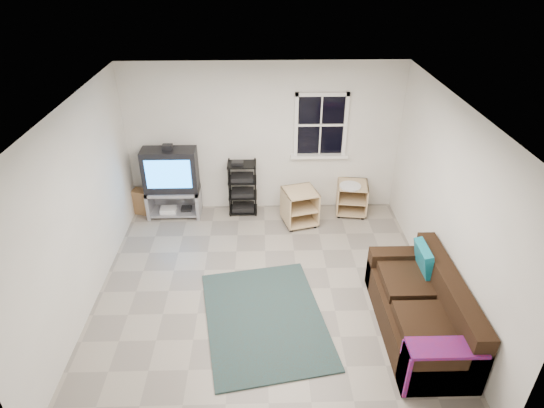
{
  "coord_description": "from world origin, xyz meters",
  "views": [
    {
      "loc": [
        -0.05,
        -4.86,
        4.2
      ],
      "look_at": [
        0.09,
        0.4,
        1.14
      ],
      "focal_mm": 30.0,
      "sensor_mm": 36.0,
      "label": 1
    }
  ],
  "objects_px": {
    "side_table_left": "(299,205)",
    "sofa": "(422,311)",
    "av_rack": "(243,191)",
    "tv_unit": "(171,177)",
    "side_table_right": "(352,195)"
  },
  "relations": [
    {
      "from": "side_table_left",
      "to": "sofa",
      "type": "distance_m",
      "value": 2.86
    },
    {
      "from": "av_rack",
      "to": "tv_unit",
      "type": "bearing_deg",
      "value": -177.53
    },
    {
      "from": "av_rack",
      "to": "sofa",
      "type": "relative_size",
      "value": 0.5
    },
    {
      "from": "tv_unit",
      "to": "sofa",
      "type": "height_order",
      "value": "tv_unit"
    },
    {
      "from": "tv_unit",
      "to": "side_table_right",
      "type": "distance_m",
      "value": 3.13
    },
    {
      "from": "tv_unit",
      "to": "side_table_left",
      "type": "relative_size",
      "value": 2.05
    },
    {
      "from": "side_table_left",
      "to": "side_table_right",
      "type": "relative_size",
      "value": 1.08
    },
    {
      "from": "av_rack",
      "to": "side_table_right",
      "type": "bearing_deg",
      "value": -1.64
    },
    {
      "from": "tv_unit",
      "to": "av_rack",
      "type": "xyz_separation_m",
      "value": [
        1.2,
        0.05,
        -0.3
      ]
    },
    {
      "from": "tv_unit",
      "to": "sofa",
      "type": "bearing_deg",
      "value": -39.68
    },
    {
      "from": "av_rack",
      "to": "sofa",
      "type": "xyz_separation_m",
      "value": [
        2.25,
        -2.91,
        -0.11
      ]
    },
    {
      "from": "side_table_right",
      "to": "sofa",
      "type": "xyz_separation_m",
      "value": [
        0.35,
        -2.86,
        -0.02
      ]
    },
    {
      "from": "side_table_right",
      "to": "sofa",
      "type": "bearing_deg",
      "value": -83.05
    },
    {
      "from": "tv_unit",
      "to": "av_rack",
      "type": "bearing_deg",
      "value": 2.47
    },
    {
      "from": "tv_unit",
      "to": "side_table_right",
      "type": "height_order",
      "value": "tv_unit"
    }
  ]
}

